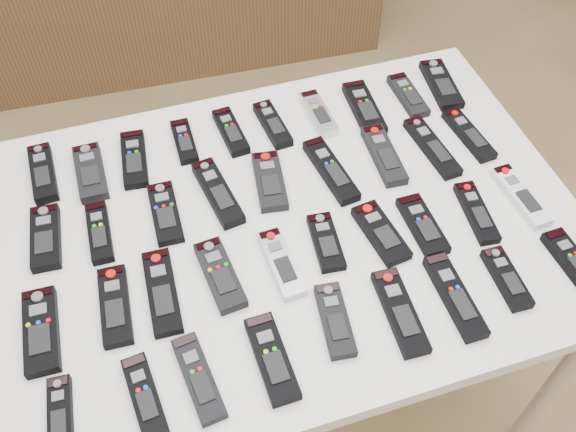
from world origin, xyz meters
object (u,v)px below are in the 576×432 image
object	(u,v)px
remote_21	(162,292)
remote_22	(220,275)
remote_16	(384,155)
remote_18	(469,135)
remote_26	(422,225)
remote_5	(273,124)
remote_11	(99,232)
remote_14	(270,181)
remote_17	(432,147)
remote_1	(90,172)
remote_28	(521,196)
remote_2	(134,159)
remote_25	(381,233)
remote_30	(145,396)
remote_6	(319,114)
remote_0	(43,173)
remote_27	(476,213)
remote_23	(281,263)
remote_29	(60,415)
remote_34	(400,312)
remote_36	(507,278)
remote_31	(199,378)
table	(288,238)
remote_4	(231,132)
remote_8	(408,96)
remote_20	(115,306)
remote_3	(184,141)
remote_33	(335,320)
remote_37	(573,262)
remote_13	(218,193)
remote_7	(364,108)
remote_32	(272,358)
remote_9	(441,84)
remote_19	(41,331)
remote_15	(331,170)
remote_12	(165,213)
remote_24	(326,242)

from	to	relation	value
remote_21	remote_22	size ratio (longest dim) A/B	1.14
remote_16	remote_18	xyz separation A→B (m)	(0.22, 0.00, -0.00)
remote_26	remote_5	bearing A→B (deg)	118.17
remote_11	remote_14	distance (m)	0.38
remote_17	remote_22	bearing A→B (deg)	-165.36
remote_1	remote_28	distance (m)	0.96
remote_2	remote_25	size ratio (longest dim) A/B	1.08
remote_30	remote_6	bearing A→B (deg)	42.29
remote_0	remote_27	world-z (taller)	remote_0
remote_23	remote_28	size ratio (longest dim) A/B	0.94
remote_22	remote_23	xyz separation A→B (m)	(0.13, -0.01, -0.00)
remote_23	remote_29	world-z (taller)	same
remote_21	remote_34	distance (m)	0.46
remote_21	remote_36	bearing A→B (deg)	-12.60
remote_17	remote_31	xyz separation A→B (m)	(-0.65, -0.40, -0.00)
table	remote_4	size ratio (longest dim) A/B	8.13
remote_8	remote_30	world-z (taller)	same
remote_16	remote_20	world-z (taller)	remote_16
remote_3	remote_27	xyz separation A→B (m)	(0.55, -0.41, 0.00)
remote_17	remote_33	bearing A→B (deg)	-140.90
remote_26	remote_16	bearing A→B (deg)	88.95
table	remote_37	size ratio (longest dim) A/B	8.04
remote_13	remote_23	world-z (taller)	remote_13
remote_25	remote_28	world-z (taller)	remote_25
remote_0	remote_5	bearing A→B (deg)	-2.31
remote_17	remote_7	bearing A→B (deg)	115.62
remote_32	remote_36	xyz separation A→B (m)	(0.49, 0.02, -0.00)
remote_9	remote_22	xyz separation A→B (m)	(-0.68, -0.40, 0.00)
remote_33	remote_11	bearing A→B (deg)	146.05
remote_37	remote_29	bearing A→B (deg)	178.18
remote_2	remote_19	bearing A→B (deg)	-115.54
remote_36	remote_37	distance (m)	0.15
remote_15	remote_23	bearing A→B (deg)	-138.24
remote_16	remote_17	distance (m)	0.12
remote_25	remote_37	distance (m)	0.39
remote_12	remote_21	xyz separation A→B (m)	(-0.04, -0.19, 0.00)
remote_25	remote_32	distance (m)	0.36
remote_8	remote_31	xyz separation A→B (m)	(-0.67, -0.58, 0.00)
remote_32	remote_15	bearing A→B (deg)	55.64
remote_2	remote_31	distance (m)	0.57
remote_15	remote_27	distance (m)	0.33
remote_24	remote_29	size ratio (longest dim) A/B	1.03
remote_5	remote_24	world-z (taller)	remote_5
remote_6	remote_28	distance (m)	0.51
remote_15	remote_36	world-z (taller)	remote_15
remote_8	remote_37	world-z (taller)	remote_37
remote_14	remote_31	bearing A→B (deg)	-113.59
remote_0	remote_9	distance (m)	1.00
remote_7	remote_28	bearing A→B (deg)	-56.08
remote_3	remote_30	bearing A→B (deg)	-107.13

